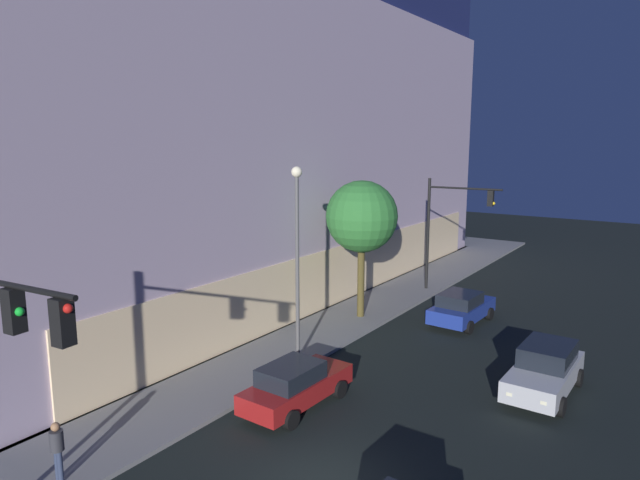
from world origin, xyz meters
TOP-DOWN VIEW (x-y plane):
  - modern_building at (15.40, 24.03)m, footprint 39.80×30.86m
  - traffic_light_far_corner at (20.36, 4.63)m, footprint 0.42×4.41m
  - street_lamp_sidewalk at (6.49, 5.61)m, footprint 0.44×0.44m
  - sidewalk_tree at (13.12, 6.46)m, footprint 3.66×3.66m
  - pedestrian_waiting at (-3.89, 5.91)m, footprint 0.36×0.36m
  - car_red at (3.33, 3.38)m, footprint 4.54×2.05m
  - car_silver at (9.36, -3.52)m, footprint 4.68×2.17m
  - car_blue at (15.36, 1.86)m, footprint 4.43×2.32m

SIDE VIEW (x-z plane):
  - car_red at x=3.33m, z-range 0.01..1.63m
  - car_blue at x=15.36m, z-range 0.01..1.65m
  - car_silver at x=9.36m, z-range 0.01..1.81m
  - pedestrian_waiting at x=-3.89m, z-range 0.31..1.98m
  - traffic_light_far_corner at x=20.36m, z-range 1.23..8.03m
  - street_lamp_sidewalk at x=6.49m, z-range 1.17..9.19m
  - sidewalk_tree at x=13.12m, z-range 1.82..8.89m
  - modern_building at x=15.40m, z-range -0.08..20.26m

